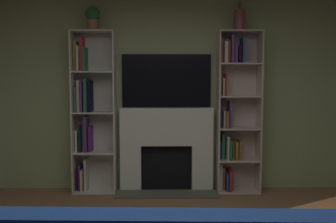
{
  "coord_description": "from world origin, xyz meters",
  "views": [
    {
      "loc": [
        -0.04,
        -2.28,
        1.46
      ],
      "look_at": [
        0.0,
        1.07,
        1.19
      ],
      "focal_mm": 38.92,
      "sensor_mm": 36.0,
      "label": 1
    }
  ],
  "objects_px": {
    "bookshelf_right": "(233,113)",
    "potted_plant": "(93,17)",
    "tv": "(166,81)",
    "vase_with_flowers": "(240,19)",
    "bookshelf_left": "(90,112)",
    "fireplace": "(167,148)"
  },
  "relations": [
    {
      "from": "bookshelf_left",
      "to": "vase_with_flowers",
      "type": "bearing_deg",
      "value": -1.24
    },
    {
      "from": "potted_plant",
      "to": "vase_with_flowers",
      "type": "bearing_deg",
      "value": 0.01
    },
    {
      "from": "bookshelf_left",
      "to": "bookshelf_right",
      "type": "height_order",
      "value": "same"
    },
    {
      "from": "bookshelf_right",
      "to": "potted_plant",
      "type": "xyz_separation_m",
      "value": [
        -1.86,
        -0.03,
        1.25
      ]
    },
    {
      "from": "tv",
      "to": "bookshelf_left",
      "type": "distance_m",
      "value": 1.11
    },
    {
      "from": "fireplace",
      "to": "vase_with_flowers",
      "type": "xyz_separation_m",
      "value": [
        0.96,
        -0.05,
        1.71
      ]
    },
    {
      "from": "tv",
      "to": "potted_plant",
      "type": "bearing_deg",
      "value": -172.85
    },
    {
      "from": "potted_plant",
      "to": "vase_with_flowers",
      "type": "xyz_separation_m",
      "value": [
        1.91,
        0.0,
        -0.02
      ]
    },
    {
      "from": "tv",
      "to": "vase_with_flowers",
      "type": "xyz_separation_m",
      "value": [
        0.96,
        -0.12,
        0.81
      ]
    },
    {
      "from": "tv",
      "to": "potted_plant",
      "type": "height_order",
      "value": "potted_plant"
    },
    {
      "from": "bookshelf_left",
      "to": "vase_with_flowers",
      "type": "relative_size",
      "value": 4.53
    },
    {
      "from": "bookshelf_left",
      "to": "potted_plant",
      "type": "distance_m",
      "value": 1.24
    },
    {
      "from": "bookshelf_right",
      "to": "potted_plant",
      "type": "distance_m",
      "value": 2.24
    },
    {
      "from": "tv",
      "to": "vase_with_flowers",
      "type": "height_order",
      "value": "vase_with_flowers"
    },
    {
      "from": "potted_plant",
      "to": "vase_with_flowers",
      "type": "height_order",
      "value": "vase_with_flowers"
    },
    {
      "from": "bookshelf_right",
      "to": "potted_plant",
      "type": "bearing_deg",
      "value": -178.94
    },
    {
      "from": "tv",
      "to": "vase_with_flowers",
      "type": "bearing_deg",
      "value": -7.12
    },
    {
      "from": "fireplace",
      "to": "tv",
      "type": "bearing_deg",
      "value": 90.0
    },
    {
      "from": "tv",
      "to": "bookshelf_left",
      "type": "height_order",
      "value": "bookshelf_left"
    },
    {
      "from": "tv",
      "to": "bookshelf_left",
      "type": "bearing_deg",
      "value": -175.7
    },
    {
      "from": "fireplace",
      "to": "bookshelf_right",
      "type": "xyz_separation_m",
      "value": [
        0.9,
        -0.02,
        0.47
      ]
    },
    {
      "from": "fireplace",
      "to": "vase_with_flowers",
      "type": "height_order",
      "value": "vase_with_flowers"
    }
  ]
}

